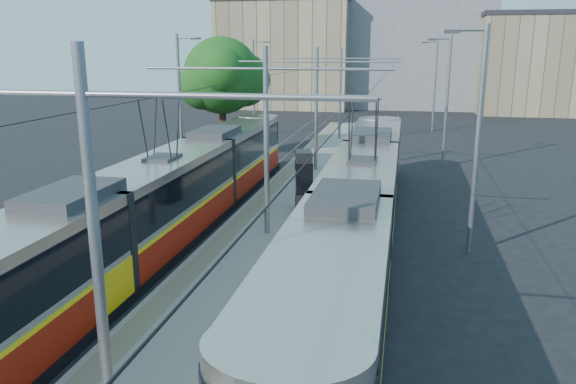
# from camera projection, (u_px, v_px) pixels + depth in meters

# --- Properties ---
(ground) EXTENTS (160.00, 160.00, 0.00)m
(ground) POSITION_uv_depth(u_px,v_px,m) (192.00, 341.00, 14.21)
(ground) COLOR black
(ground) RESTS_ON ground
(platform) EXTENTS (4.00, 50.00, 0.30)m
(platform) POSITION_uv_depth(u_px,v_px,m) (307.00, 183.00, 30.30)
(platform) COLOR gray
(platform) RESTS_ON ground
(tactile_strip_left) EXTENTS (0.70, 50.00, 0.01)m
(tactile_strip_left) POSITION_uv_depth(u_px,v_px,m) (281.00, 179.00, 30.55)
(tactile_strip_left) COLOR gray
(tactile_strip_left) RESTS_ON platform
(tactile_strip_right) EXTENTS (0.70, 50.00, 0.01)m
(tactile_strip_right) POSITION_uv_depth(u_px,v_px,m) (334.00, 182.00, 29.98)
(tactile_strip_right) COLOR gray
(tactile_strip_right) RESTS_ON platform
(rails) EXTENTS (8.71, 70.00, 0.03)m
(rails) POSITION_uv_depth(u_px,v_px,m) (307.00, 186.00, 30.34)
(rails) COLOR gray
(rails) RESTS_ON ground
(tram_left) EXTENTS (2.43, 29.31, 5.50)m
(tram_left) POSITION_uv_depth(u_px,v_px,m) (165.00, 201.00, 20.88)
(tram_left) COLOR black
(tram_left) RESTS_ON ground
(tram_right) EXTENTS (2.43, 28.10, 5.50)m
(tram_right) POSITION_uv_depth(u_px,v_px,m) (361.00, 201.00, 20.29)
(tram_right) COLOR black
(tram_right) RESTS_ON ground
(catenary) EXTENTS (9.20, 70.00, 7.00)m
(catenary) POSITION_uv_depth(u_px,v_px,m) (297.00, 107.00, 26.52)
(catenary) COLOR gray
(catenary) RESTS_ON platform
(street_lamps) EXTENTS (15.18, 38.22, 8.00)m
(street_lamps) POSITION_uv_depth(u_px,v_px,m) (319.00, 102.00, 33.10)
(street_lamps) COLOR gray
(street_lamps) RESTS_ON ground
(shelter) EXTENTS (0.99, 1.32, 2.61)m
(shelter) POSITION_uv_depth(u_px,v_px,m) (304.00, 179.00, 24.55)
(shelter) COLOR black
(shelter) RESTS_ON platform
(tree) EXTENTS (5.52, 5.10, 8.01)m
(tree) POSITION_uv_depth(u_px,v_px,m) (227.00, 77.00, 36.79)
(tree) COLOR #382314
(tree) RESTS_ON ground
(building_left) EXTENTS (16.32, 12.24, 13.19)m
(building_left) POSITION_uv_depth(u_px,v_px,m) (288.00, 54.00, 71.48)
(building_left) COLOR tan
(building_left) RESTS_ON ground
(building_centre) EXTENTS (18.36, 14.28, 16.70)m
(building_centre) POSITION_uv_depth(u_px,v_px,m) (416.00, 40.00, 71.69)
(building_centre) COLOR gray
(building_centre) RESTS_ON ground
(building_right) EXTENTS (14.28, 10.20, 11.21)m
(building_right) POSITION_uv_depth(u_px,v_px,m) (541.00, 63.00, 63.92)
(building_right) COLOR tan
(building_right) RESTS_ON ground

